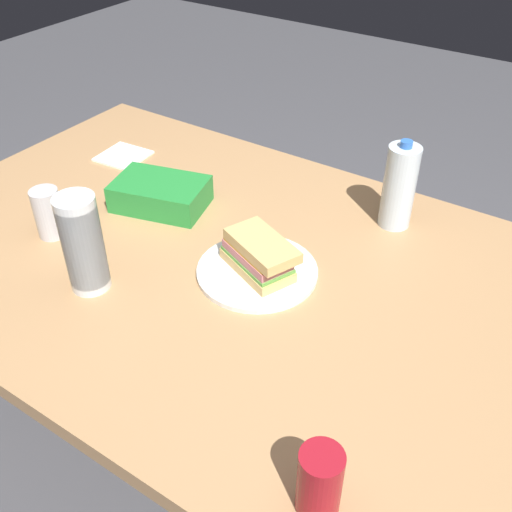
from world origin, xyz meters
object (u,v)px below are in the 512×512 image
at_px(plastic_cup_stack, 83,244).
at_px(paper_plate, 256,272).
at_px(dining_table, 257,300).
at_px(chip_bag, 160,194).
at_px(soda_can_red, 319,482).
at_px(water_bottle_tall, 399,187).
at_px(soda_can_silver, 48,213).
at_px(sandwich, 258,256).

bearing_deg(plastic_cup_stack, paper_plate, 39.84).
relative_size(dining_table, paper_plate, 6.78).
xyz_separation_m(paper_plate, chip_bag, (-0.36, 0.10, 0.03)).
distance_m(dining_table, paper_plate, 0.09).
bearing_deg(paper_plate, soda_can_red, -46.93).
relative_size(dining_table, plastic_cup_stack, 8.21).
relative_size(chip_bag, water_bottle_tall, 1.03).
height_order(dining_table, water_bottle_tall, water_bottle_tall).
xyz_separation_m(soda_can_red, soda_can_silver, (-0.87, 0.26, 0.00)).
bearing_deg(soda_can_silver, paper_plate, 16.34).
distance_m(chip_bag, plastic_cup_stack, 0.35).
bearing_deg(sandwich, soda_can_red, -47.27).
bearing_deg(soda_can_red, soda_can_silver, 163.42).
distance_m(water_bottle_tall, soda_can_silver, 0.83).
bearing_deg(plastic_cup_stack, soda_can_red, -14.99).
xyz_separation_m(soda_can_red, plastic_cup_stack, (-0.65, 0.17, 0.05)).
bearing_deg(water_bottle_tall, soda_can_red, -74.95).
relative_size(paper_plate, soda_can_silver, 2.20).
height_order(dining_table, plastic_cup_stack, plastic_cup_stack).
bearing_deg(plastic_cup_stack, soda_can_silver, 158.86).
distance_m(soda_can_red, soda_can_silver, 0.90).
xyz_separation_m(sandwich, chip_bag, (-0.36, 0.10, -0.02)).
height_order(paper_plate, water_bottle_tall, water_bottle_tall).
xyz_separation_m(dining_table, soda_can_red, (0.37, -0.41, 0.14)).
bearing_deg(water_bottle_tall, sandwich, -115.49).
xyz_separation_m(dining_table, paper_plate, (-0.00, -0.00, 0.09)).
bearing_deg(water_bottle_tall, paper_plate, -116.02).
relative_size(sandwich, soda_can_silver, 1.68).
height_order(paper_plate, chip_bag, chip_bag).
xyz_separation_m(dining_table, chip_bag, (-0.36, 0.10, 0.11)).
distance_m(dining_table, water_bottle_tall, 0.43).
height_order(water_bottle_tall, plastic_cup_stack, water_bottle_tall).
bearing_deg(chip_bag, dining_table, -29.92).
bearing_deg(soda_can_red, paper_plate, 133.07).
height_order(soda_can_red, water_bottle_tall, water_bottle_tall).
height_order(sandwich, plastic_cup_stack, plastic_cup_stack).
relative_size(dining_table, soda_can_red, 14.88).
xyz_separation_m(dining_table, sandwich, (0.00, -0.00, 0.13)).
distance_m(soda_can_red, water_bottle_tall, 0.78).
height_order(chip_bag, water_bottle_tall, water_bottle_tall).
distance_m(plastic_cup_stack, soda_can_silver, 0.24).
xyz_separation_m(chip_bag, plastic_cup_stack, (0.08, -0.33, 0.08)).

